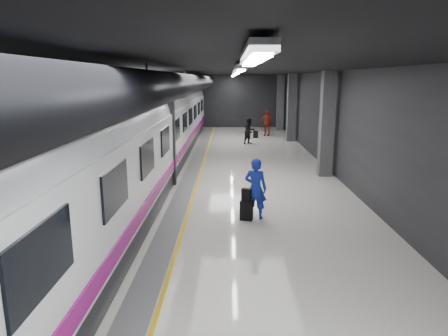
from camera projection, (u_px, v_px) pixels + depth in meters
ground at (220, 187)px, 15.74m from camera, size 40.00×40.00×0.00m
platform_hall at (213, 95)px, 15.90m from camera, size 10.02×40.02×4.51m
train at (136, 135)px, 15.32m from camera, size 3.05×38.00×4.05m
traveler_main at (256, 189)px, 12.03m from camera, size 0.78×0.63×1.87m
suitcase_main at (246, 210)px, 11.99m from camera, size 0.42×0.33×0.60m
shoulder_bag at (246, 195)px, 11.89m from camera, size 0.32×0.26×0.37m
traveler_far_a at (249, 131)px, 25.91m from camera, size 1.05×1.03×1.70m
traveler_far_b at (267, 123)px, 29.72m from camera, size 1.20×0.78×1.90m
suitcase_far at (256, 134)px, 28.67m from camera, size 0.38×0.27×0.51m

